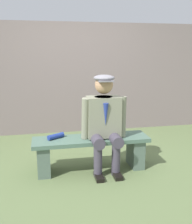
{
  "coord_description": "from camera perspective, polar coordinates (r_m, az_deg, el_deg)",
  "views": [
    {
      "loc": [
        0.59,
        3.25,
        1.59
      ],
      "look_at": [
        -0.07,
        0.0,
        0.81
      ],
      "focal_mm": 41.76,
      "sensor_mm": 36.0,
      "label": 1
    }
  ],
  "objects": [
    {
      "name": "bench",
      "position": [
        3.54,
        -1.07,
        -8.09
      ],
      "size": [
        1.55,
        0.4,
        0.46
      ],
      "color": "#4B6859",
      "rests_on": "ground"
    },
    {
      "name": "seated_man",
      "position": [
        3.4,
        1.82,
        -1.63
      ],
      "size": [
        0.61,
        0.53,
        1.29
      ],
      "color": "gray",
      "rests_on": "ground"
    },
    {
      "name": "ground_plane",
      "position": [
        3.66,
        -1.05,
        -12.44
      ],
      "size": [
        30.0,
        30.0,
        0.0
      ],
      "primitive_type": "plane",
      "color": "#5B6D42"
    },
    {
      "name": "rolled_magazine",
      "position": [
        3.49,
        -8.79,
        -5.25
      ],
      "size": [
        0.23,
        0.17,
        0.07
      ],
      "primitive_type": "cylinder",
      "rotation": [
        0.0,
        1.57,
        0.53
      ],
      "color": "navy",
      "rests_on": "bench"
    },
    {
      "name": "stadium_wall",
      "position": [
        5.2,
        -4.87,
        7.34
      ],
      "size": [
        12.0,
        0.24,
        2.11
      ],
      "primitive_type": "cube",
      "color": "slate",
      "rests_on": "ground"
    }
  ]
}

